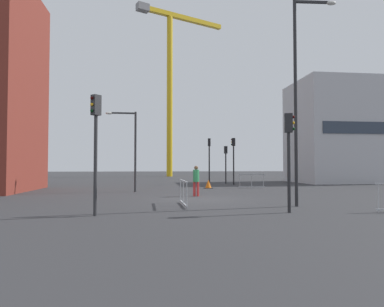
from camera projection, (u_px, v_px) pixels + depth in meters
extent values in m
plane|color=#333335|center=(200.00, 199.00, 17.33)|extent=(160.00, 160.00, 0.00)
cube|color=#B7B7BC|center=(344.00, 132.00, 34.77)|extent=(10.00, 7.35, 10.16)
cube|color=#2D3847|center=(367.00, 128.00, 31.09)|extent=(8.40, 0.08, 1.10)
cylinder|color=gold|center=(170.00, 96.00, 53.34)|extent=(0.90, 0.90, 25.07)
cube|color=gold|center=(184.00, 18.00, 55.09)|extent=(13.37, 6.60, 0.70)
cube|color=slate|center=(143.00, 7.00, 51.40)|extent=(2.14, 1.84, 1.10)
cylinder|color=#232326|center=(296.00, 102.00, 14.47)|extent=(0.14, 0.14, 8.83)
cube|color=#232326|center=(313.00, 2.00, 14.67)|extent=(1.61, 0.19, 0.10)
ellipsoid|color=silver|center=(331.00, 3.00, 14.71)|extent=(0.44, 0.24, 0.16)
cylinder|color=#2D2D30|center=(135.00, 152.00, 22.28)|extent=(0.14, 0.14, 5.22)
cube|color=#2D2D30|center=(122.00, 113.00, 22.26)|extent=(1.71, 0.12, 0.10)
ellipsoid|color=silver|center=(109.00, 113.00, 22.14)|extent=(0.44, 0.24, 0.16)
cylinder|color=#2D2D30|center=(95.00, 165.00, 11.70)|extent=(0.12, 0.12, 3.44)
cube|color=#2D2D30|center=(96.00, 105.00, 11.77)|extent=(0.37, 0.37, 0.70)
sphere|color=#390605|center=(92.00, 98.00, 11.64)|extent=(0.11, 0.11, 0.11)
sphere|color=#F2A514|center=(92.00, 104.00, 11.63)|extent=(0.11, 0.11, 0.11)
sphere|color=#07330F|center=(92.00, 111.00, 11.63)|extent=(0.11, 0.11, 0.11)
cylinder|color=black|center=(226.00, 168.00, 32.34)|extent=(0.12, 0.12, 2.84)
cube|color=black|center=(226.00, 150.00, 32.41)|extent=(0.29, 0.32, 0.70)
sphere|color=red|center=(225.00, 148.00, 32.58)|extent=(0.11, 0.11, 0.11)
sphere|color=#3C2905|center=(225.00, 150.00, 32.57)|extent=(0.11, 0.11, 0.11)
sphere|color=#07330F|center=(225.00, 152.00, 32.56)|extent=(0.11, 0.11, 0.11)
cylinder|color=black|center=(209.00, 165.00, 31.13)|extent=(0.12, 0.12, 3.48)
cube|color=black|center=(209.00, 142.00, 31.21)|extent=(0.29, 0.32, 0.70)
sphere|color=#390605|center=(209.00, 140.00, 31.39)|extent=(0.11, 0.11, 0.11)
sphere|color=#F2A514|center=(209.00, 142.00, 31.38)|extent=(0.11, 0.11, 0.11)
sphere|color=#07330F|center=(209.00, 145.00, 31.37)|extent=(0.11, 0.11, 0.11)
cylinder|color=black|center=(234.00, 165.00, 30.49)|extent=(0.12, 0.12, 3.46)
cube|color=black|center=(234.00, 142.00, 30.57)|extent=(0.36, 0.34, 0.70)
sphere|color=#390605|center=(232.00, 140.00, 30.63)|extent=(0.11, 0.11, 0.11)
sphere|color=#F2A514|center=(232.00, 142.00, 30.62)|extent=(0.11, 0.11, 0.11)
sphere|color=#07330F|center=(232.00, 144.00, 30.61)|extent=(0.11, 0.11, 0.11)
cylinder|color=#232326|center=(289.00, 172.00, 12.46)|extent=(0.12, 0.12, 2.92)
cube|color=#232326|center=(288.00, 123.00, 12.52)|extent=(0.34, 0.31, 0.70)
sphere|color=#390605|center=(293.00, 117.00, 12.49)|extent=(0.11, 0.11, 0.11)
sphere|color=#F2A514|center=(293.00, 123.00, 12.49)|extent=(0.11, 0.11, 0.11)
sphere|color=#07330F|center=(293.00, 129.00, 12.48)|extent=(0.11, 0.11, 0.11)
cylinder|color=red|center=(198.00, 189.00, 19.01)|extent=(0.14, 0.14, 0.81)
cylinder|color=red|center=(194.00, 189.00, 19.05)|extent=(0.14, 0.14, 0.81)
cylinder|color=#2D844C|center=(196.00, 176.00, 19.06)|extent=(0.34, 0.34, 0.67)
sphere|color=brown|center=(196.00, 168.00, 19.07)|extent=(0.22, 0.22, 0.22)
cylinder|color=#B2B5BA|center=(378.00, 198.00, 12.54)|extent=(0.04, 0.04, 1.05)
cube|color=gray|center=(252.00, 174.00, 25.87)|extent=(2.03, 0.09, 0.06)
cube|color=gray|center=(252.00, 187.00, 25.84)|extent=(2.03, 0.09, 0.06)
cylinder|color=gray|center=(240.00, 181.00, 25.76)|extent=(0.04, 0.04, 1.05)
cylinder|color=gray|center=(252.00, 181.00, 25.85)|extent=(0.04, 0.04, 1.05)
cylinder|color=gray|center=(263.00, 181.00, 25.94)|extent=(0.04, 0.04, 1.05)
cube|color=#9EA0A5|center=(183.00, 181.00, 14.60)|extent=(0.11, 2.58, 0.06)
cube|color=#9EA0A5|center=(183.00, 203.00, 14.56)|extent=(0.11, 2.58, 0.06)
cylinder|color=#9EA0A5|center=(187.00, 196.00, 13.43)|extent=(0.04, 0.04, 1.05)
cylinder|color=#9EA0A5|center=(183.00, 193.00, 14.58)|extent=(0.04, 0.04, 1.05)
cylinder|color=#9EA0A5|center=(180.00, 191.00, 15.73)|extent=(0.04, 0.04, 1.05)
cube|color=black|center=(208.00, 188.00, 25.64)|extent=(0.64, 0.64, 0.03)
cone|color=orange|center=(208.00, 184.00, 25.65)|extent=(0.49, 0.49, 0.64)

